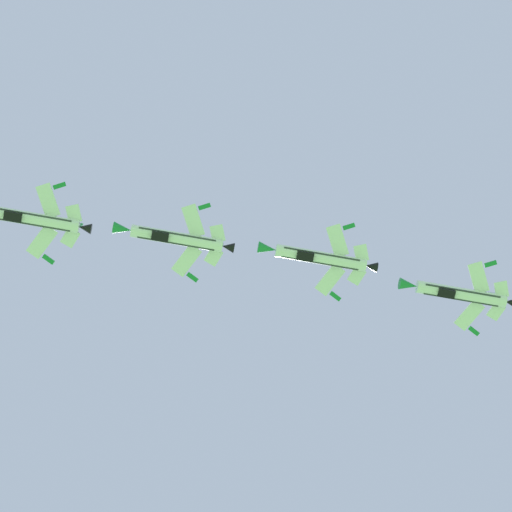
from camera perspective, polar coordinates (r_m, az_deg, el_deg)
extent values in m
cylinder|color=silver|center=(130.70, -12.44, 2.05)|extent=(11.68, 6.35, 1.70)
cube|color=#2D3338|center=(130.25, -12.47, 2.02)|extent=(9.84, 5.40, 0.67)
cone|color=black|center=(129.79, -9.53, 1.56)|extent=(2.01, 1.89, 1.36)
ellipsoid|color=#192333|center=(131.78, -13.51, 2.26)|extent=(3.45, 2.46, 1.29)
cube|color=black|center=(130.28, -13.43, 2.16)|extent=(2.51, 2.01, 1.03)
cube|color=silver|center=(130.02, -11.54, 3.05)|extent=(4.44, 4.08, 0.99)
cube|color=#197A38|center=(129.63, -10.93, 3.88)|extent=(1.46, 1.62, 0.34)
cube|color=silver|center=(130.74, -11.87, 0.80)|extent=(2.22, 4.30, 0.99)
cube|color=#197A38|center=(130.93, -11.53, -0.18)|extent=(1.64, 0.72, 0.34)
cube|color=silver|center=(129.78, -10.15, 2.34)|extent=(2.75, 2.75, 0.57)
cube|color=silver|center=(130.20, -10.35, 1.02)|extent=(1.76, 2.24, 0.57)
cube|color=#197A38|center=(131.80, -10.26, 1.79)|extent=(2.66, 1.67, 2.59)
cylinder|color=silver|center=(132.76, -4.44, 0.99)|extent=(11.68, 6.35, 1.70)
cube|color=#2D3338|center=(132.29, -4.45, 0.97)|extent=(9.84, 5.40, 0.66)
cone|color=#197A38|center=(133.10, -7.48, 1.51)|extent=(2.82, 2.39, 1.56)
cone|color=black|center=(132.79, -1.57, 0.50)|extent=(2.01, 1.89, 1.36)
ellipsoid|color=#192333|center=(133.47, -5.55, 1.22)|extent=(3.45, 2.45, 1.28)
cube|color=black|center=(132.02, -5.38, 1.10)|extent=(2.51, 2.01, 1.03)
cube|color=silver|center=(132.31, -3.53, 1.97)|extent=(4.44, 4.08, 0.97)
cube|color=#197A38|center=(132.07, -2.90, 2.78)|extent=(1.46, 1.62, 0.34)
cube|color=silver|center=(133.04, -3.90, -0.23)|extent=(2.22, 4.30, 0.97)
cube|color=#197A38|center=(133.38, -3.58, -1.19)|extent=(1.64, 0.72, 0.34)
cube|color=silver|center=(132.54, -2.16, 1.27)|extent=(2.76, 2.75, 0.56)
cube|color=silver|center=(132.97, -2.39, -0.02)|extent=(1.76, 2.24, 0.56)
cube|color=#197A38|center=(134.53, -2.39, 0.75)|extent=(2.65, 1.66, 2.59)
cylinder|color=silver|center=(133.53, 3.64, -0.10)|extent=(11.68, 6.35, 1.70)
cube|color=#2D3338|center=(133.07, 3.66, -0.14)|extent=(9.84, 5.39, 0.63)
cone|color=#197A38|center=(132.86, 0.63, 0.42)|extent=(2.82, 2.39, 1.56)
cone|color=black|center=(134.51, 6.46, -0.59)|extent=(2.01, 1.89, 1.36)
ellipsoid|color=#192333|center=(133.86, 2.51, 0.13)|extent=(3.44, 2.44, 1.26)
cube|color=black|center=(132.49, 2.76, -0.01)|extent=(2.50, 2.00, 1.01)
cube|color=silver|center=(133.29, 4.58, 0.86)|extent=(4.45, 4.09, 0.88)
cube|color=#197A38|center=(133.17, 5.22, 1.65)|extent=(1.46, 1.62, 0.33)
cube|color=silver|center=(134.10, 4.16, -1.31)|extent=(2.22, 4.31, 0.88)
cube|color=#197A38|center=(134.63, 4.46, -2.26)|extent=(1.64, 0.71, 0.33)
cube|color=silver|center=(134.02, 5.90, 0.16)|extent=(2.76, 2.75, 0.51)
cube|color=silver|center=(134.49, 5.65, -1.10)|extent=(1.76, 2.24, 0.51)
cube|color=#197A38|center=(135.96, 5.55, -0.31)|extent=(2.63, 1.60, 2.60)
cylinder|color=silver|center=(137.07, 11.39, -2.09)|extent=(11.68, 6.35, 1.70)
cube|color=#2D3338|center=(136.63, 11.43, -2.15)|extent=(9.83, 5.37, 0.50)
cone|color=#197A38|center=(135.41, 8.51, -1.61)|extent=(2.82, 2.39, 1.56)
cone|color=black|center=(138.96, 14.05, -2.53)|extent=(2.01, 1.89, 1.36)
ellipsoid|color=#192333|center=(137.01, 10.29, -1.84)|extent=(3.40, 2.36, 1.18)
cube|color=black|center=(135.77, 10.59, -2.05)|extent=(2.48, 1.94, 0.92)
cube|color=silver|center=(136.82, 12.33, -1.19)|extent=(4.47, 4.10, 0.50)
cube|color=#197A38|center=(136.66, 12.98, -0.43)|extent=(1.44, 1.61, 0.28)
cube|color=silver|center=(138.11, 11.84, -3.24)|extent=(2.22, 4.34, 0.50)
cube|color=#197A38|center=(138.98, 12.08, -4.12)|extent=(1.64, 0.70, 0.28)
cube|color=silver|center=(138.10, 13.55, -1.83)|extent=(2.77, 2.76, 0.32)
cube|color=silver|center=(138.85, 13.26, -3.02)|extent=(1.76, 2.25, 0.32)
cube|color=#197A38|center=(140.06, 13.12, -2.19)|extent=(2.54, 1.39, 2.61)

